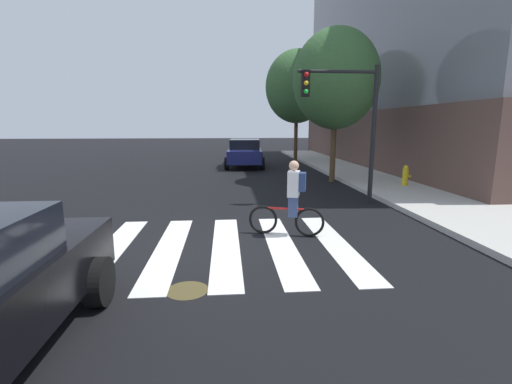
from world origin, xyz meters
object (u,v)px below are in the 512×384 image
object	(u,v)px
traffic_light_near	(348,111)
fire_hydrant	(405,175)
street_tree_mid	(297,87)
street_tree_near	(336,79)
manhole_cover	(187,290)
cyclist	(292,199)
sedan_mid	(245,153)

from	to	relation	value
traffic_light_near	fire_hydrant	world-z (taller)	traffic_light_near
fire_hydrant	street_tree_mid	bearing A→B (deg)	102.00
traffic_light_near	street_tree_near	distance (m)	4.70
manhole_cover	fire_hydrant	size ratio (longest dim) A/B	0.82
cyclist	fire_hydrant	size ratio (longest dim) A/B	2.17
manhole_cover	cyclist	size ratio (longest dim) A/B	0.38
traffic_light_near	manhole_cover	bearing A→B (deg)	-127.07
manhole_cover	street_tree_mid	xyz separation A→B (m)	(5.25, 18.54, 4.86)
traffic_light_near	fire_hydrant	bearing A→B (deg)	36.00
street_tree_near	sedan_mid	bearing A→B (deg)	120.42
traffic_light_near	street_tree_mid	distance (m)	13.03
street_tree_near	cyclist	bearing A→B (deg)	-112.90
manhole_cover	fire_hydrant	world-z (taller)	fire_hydrant
cyclist	fire_hydrant	xyz separation A→B (m)	(5.43, 5.44, -0.31)
traffic_light_near	street_tree_mid	bearing A→B (deg)	85.83
cyclist	street_tree_near	size ratio (longest dim) A/B	0.26
manhole_cover	sedan_mid	world-z (taller)	sedan_mid
cyclist	traffic_light_near	xyz separation A→B (m)	(2.26, 3.14, 2.02)
traffic_light_near	fire_hydrant	distance (m)	4.56
street_tree_mid	traffic_light_near	bearing A→B (deg)	-94.17
manhole_cover	sedan_mid	bearing A→B (deg)	83.84
traffic_light_near	street_tree_near	size ratio (longest dim) A/B	0.66
cyclist	street_tree_near	bearing A→B (deg)	67.10
fire_hydrant	street_tree_near	bearing A→B (deg)	137.48
manhole_cover	street_tree_near	bearing A→B (deg)	62.60
fire_hydrant	street_tree_mid	size ratio (longest dim) A/B	0.11
sedan_mid	cyclist	bearing A→B (deg)	-88.63
traffic_light_near	fire_hydrant	xyz separation A→B (m)	(3.18, 2.31, -2.33)
manhole_cover	street_tree_mid	bearing A→B (deg)	74.20
sedan_mid	street_tree_near	world-z (taller)	street_tree_near
manhole_cover	street_tree_near	world-z (taller)	street_tree_near
sedan_mid	street_tree_mid	xyz separation A→B (m)	(3.52, 2.51, 4.03)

